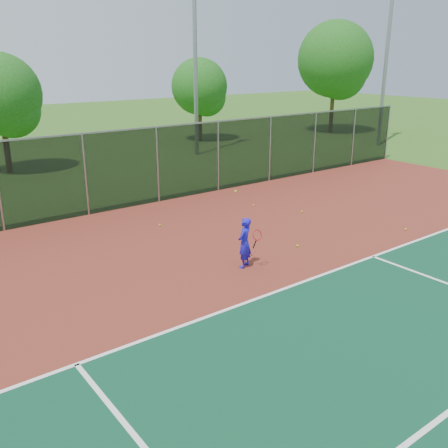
{
  "coord_description": "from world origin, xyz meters",
  "views": [
    {
      "loc": [
        -9.67,
        -5.19,
        5.56
      ],
      "look_at": [
        -1.97,
        5.0,
        1.3
      ],
      "focal_mm": 40.0,
      "sensor_mm": 36.0,
      "label": 1
    }
  ],
  "objects": [
    {
      "name": "tennis_player",
      "position": [
        -1.48,
        4.71,
        0.74
      ],
      "size": [
        0.62,
        0.68,
        2.23
      ],
      "color": "#1C16D0",
      "rests_on": "court_apron"
    },
    {
      "name": "court_apron",
      "position": [
        0.0,
        2.0,
        0.01
      ],
      "size": [
        30.0,
        20.0,
        0.02
      ],
      "primitive_type": "cube",
      "color": "maroon",
      "rests_on": "ground"
    },
    {
      "name": "floodlight_ne",
      "position": [
        18.77,
        15.26,
        7.4
      ],
      "size": [
        0.9,
        0.4,
        13.23
      ],
      "color": "gray",
      "rests_on": "ground"
    },
    {
      "name": "practice_ball_5",
      "position": [
        3.53,
        7.41,
        0.06
      ],
      "size": [
        0.07,
        0.07,
        0.07
      ],
      "primitive_type": "sphere",
      "color": "#A6C817",
      "rests_on": "court_apron"
    },
    {
      "name": "tree_back_mid",
      "position": [
        10.4,
        23.98,
        3.53
      ],
      "size": [
        3.83,
        3.83,
        5.63
      ],
      "color": "#3B2A15",
      "rests_on": "ground"
    },
    {
      "name": "practice_ball_4",
      "position": [
        -1.56,
        9.24,
        0.06
      ],
      "size": [
        0.07,
        0.07,
        0.07
      ],
      "primitive_type": "sphere",
      "color": "#A6C817",
      "rests_on": "court_apron"
    },
    {
      "name": "practice_ball_0",
      "position": [
        0.81,
        4.92,
        0.06
      ],
      "size": [
        0.07,
        0.07,
        0.07
      ],
      "primitive_type": "sphere",
      "color": "#A6C817",
      "rests_on": "court_apron"
    },
    {
      "name": "practice_ball_3",
      "position": [
        2.61,
        9.14,
        0.06
      ],
      "size": [
        0.07,
        0.07,
        0.07
      ],
      "primitive_type": "sphere",
      "color": "#A6C817",
      "rests_on": "court_apron"
    },
    {
      "name": "tree_back_right",
      "position": [
        20.88,
        21.17,
        5.22
      ],
      "size": [
        5.66,
        5.66,
        8.31
      ],
      "color": "#3B2A15",
      "rests_on": "ground"
    },
    {
      "name": "practice_ball_6",
      "position": [
        4.86,
        3.83,
        0.06
      ],
      "size": [
        0.07,
        0.07,
        0.07
      ],
      "primitive_type": "sphere",
      "color": "#A6C817",
      "rests_on": "court_apron"
    },
    {
      "name": "tree_back_left",
      "position": [
        -3.22,
        21.32,
        3.7
      ],
      "size": [
        4.01,
        4.01,
        5.89
      ],
      "color": "#3B2A15",
      "rests_on": "ground"
    },
    {
      "name": "fence_back",
      "position": [
        0.0,
        12.0,
        1.56
      ],
      "size": [
        30.0,
        0.06,
        3.03
      ],
      "color": "black",
      "rests_on": "court_apron"
    },
    {
      "name": "ground",
      "position": [
        0.0,
        0.0,
        0.0
      ],
      "size": [
        120.0,
        120.0,
        0.0
      ],
      "primitive_type": "plane",
      "color": "#2D5A19",
      "rests_on": "ground"
    },
    {
      "name": "practice_ball_2",
      "position": [
        0.82,
        4.92,
        0.06
      ],
      "size": [
        0.07,
        0.07,
        0.07
      ],
      "primitive_type": "sphere",
      "color": "#A6C817",
      "rests_on": "court_apron"
    },
    {
      "name": "floodlight_n",
      "position": [
        7.11,
        19.74,
        7.4
      ],
      "size": [
        0.9,
        0.4,
        13.23
      ],
      "color": "gray",
      "rests_on": "ground"
    }
  ]
}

